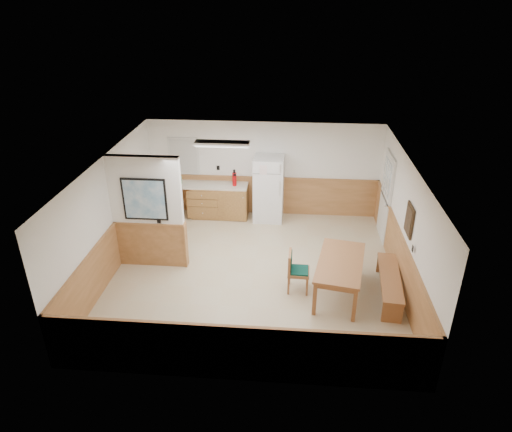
# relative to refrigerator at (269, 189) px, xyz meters

# --- Properties ---
(ground) EXTENTS (6.00, 6.00, 0.00)m
(ground) POSITION_rel_refrigerator_xyz_m (-0.15, -2.63, -0.85)
(ground) COLOR #C5B28E
(ground) RESTS_ON ground
(ceiling) EXTENTS (6.00, 6.00, 0.02)m
(ceiling) POSITION_rel_refrigerator_xyz_m (-0.15, -2.63, 1.65)
(ceiling) COLOR white
(ceiling) RESTS_ON back_wall
(back_wall) EXTENTS (6.00, 0.02, 2.50)m
(back_wall) POSITION_rel_refrigerator_xyz_m (-0.15, 0.37, 0.40)
(back_wall) COLOR white
(back_wall) RESTS_ON ground
(right_wall) EXTENTS (0.02, 6.00, 2.50)m
(right_wall) POSITION_rel_refrigerator_xyz_m (2.85, -2.63, 0.40)
(right_wall) COLOR white
(right_wall) RESTS_ON ground
(left_wall) EXTENTS (0.02, 6.00, 2.50)m
(left_wall) POSITION_rel_refrigerator_xyz_m (-3.15, -2.63, 0.40)
(left_wall) COLOR white
(left_wall) RESTS_ON ground
(wainscot_back) EXTENTS (6.00, 0.04, 1.00)m
(wainscot_back) POSITION_rel_refrigerator_xyz_m (-0.15, 0.35, -0.35)
(wainscot_back) COLOR #BA7F4A
(wainscot_back) RESTS_ON ground
(wainscot_right) EXTENTS (0.04, 6.00, 1.00)m
(wainscot_right) POSITION_rel_refrigerator_xyz_m (2.83, -2.63, -0.35)
(wainscot_right) COLOR #BA7F4A
(wainscot_right) RESTS_ON ground
(wainscot_left) EXTENTS (0.04, 6.00, 1.00)m
(wainscot_left) POSITION_rel_refrigerator_xyz_m (-3.13, -2.63, -0.35)
(wainscot_left) COLOR #BA7F4A
(wainscot_left) RESTS_ON ground
(partition_wall) EXTENTS (1.50, 0.20, 2.50)m
(partition_wall) POSITION_rel_refrigerator_xyz_m (-2.40, -2.43, 0.38)
(partition_wall) COLOR white
(partition_wall) RESTS_ON ground
(kitchen_counter) EXTENTS (2.20, 0.61, 1.00)m
(kitchen_counter) POSITION_rel_refrigerator_xyz_m (-1.36, 0.05, -0.39)
(kitchen_counter) COLOR #AC823D
(kitchen_counter) RESTS_ON ground
(exterior_door) EXTENTS (0.07, 1.02, 2.15)m
(exterior_door) POSITION_rel_refrigerator_xyz_m (2.81, -0.73, 0.20)
(exterior_door) COLOR silver
(exterior_door) RESTS_ON ground
(kitchen_window) EXTENTS (0.80, 0.04, 1.00)m
(kitchen_window) POSITION_rel_refrigerator_xyz_m (-2.25, 0.35, 0.70)
(kitchen_window) COLOR silver
(kitchen_window) RESTS_ON back_wall
(wall_painting) EXTENTS (0.04, 0.50, 0.60)m
(wall_painting) POSITION_rel_refrigerator_xyz_m (2.81, -2.93, 0.70)
(wall_painting) COLOR #342514
(wall_painting) RESTS_ON right_wall
(fluorescent_fixture) EXTENTS (1.20, 0.30, 0.09)m
(fluorescent_fixture) POSITION_rel_refrigerator_xyz_m (-0.95, -1.33, 1.59)
(fluorescent_fixture) COLOR silver
(fluorescent_fixture) RESTS_ON ceiling
(refrigerator) EXTENTS (0.77, 0.73, 1.70)m
(refrigerator) POSITION_rel_refrigerator_xyz_m (0.00, 0.00, 0.00)
(refrigerator) COLOR white
(refrigerator) RESTS_ON ground
(dining_table) EXTENTS (1.14, 1.81, 0.75)m
(dining_table) POSITION_rel_refrigerator_xyz_m (1.58, -3.21, -0.20)
(dining_table) COLOR #A6673D
(dining_table) RESTS_ON ground
(dining_bench) EXTENTS (0.55, 1.79, 0.45)m
(dining_bench) POSITION_rel_refrigerator_xyz_m (2.56, -3.19, -0.50)
(dining_bench) COLOR #A6673D
(dining_bench) RESTS_ON ground
(dining_chair) EXTENTS (0.60, 0.44, 0.85)m
(dining_chair) POSITION_rel_refrigerator_xyz_m (0.70, -3.14, -0.36)
(dining_chair) COLOR #A6673D
(dining_chair) RESTS_ON ground
(fire_extinguisher) EXTENTS (0.14, 0.14, 0.43)m
(fire_extinguisher) POSITION_rel_refrigerator_xyz_m (-0.89, 0.03, 0.24)
(fire_extinguisher) COLOR #AF090D
(fire_extinguisher) RESTS_ON kitchen_counter
(soap_bottle) EXTENTS (0.08, 0.08, 0.20)m
(soap_bottle) POSITION_rel_refrigerator_xyz_m (-2.30, 0.03, 0.15)
(soap_bottle) COLOR #17812D
(soap_bottle) RESTS_ON kitchen_counter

